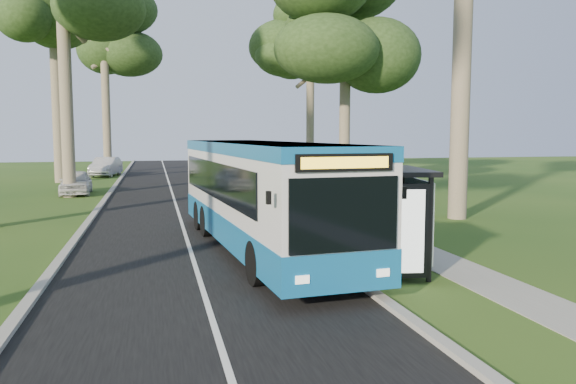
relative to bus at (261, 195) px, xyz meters
name	(u,v)px	position (x,y,z in m)	size (l,w,h in m)	color
ground	(324,260)	(1.46, -1.60, -1.65)	(120.00, 120.00, 0.00)	#254816
road	(179,214)	(-2.04, 8.40, -1.64)	(7.00, 100.00, 0.02)	black
kerb_east	(258,210)	(1.46, 8.40, -1.59)	(0.25, 100.00, 0.12)	#9E9B93
kerb_west	(93,215)	(-5.54, 8.40, -1.59)	(0.25, 100.00, 0.12)	#9E9B93
centre_line	(179,213)	(-2.04, 8.40, -1.63)	(0.12, 100.00, 0.01)	white
footpath	(323,209)	(4.46, 8.40, -1.64)	(1.50, 100.00, 0.02)	gray
bus	(261,195)	(0.00, 0.00, 0.00)	(3.51, 12.21, 3.19)	silver
bus_stop_sign	(386,214)	(1.96, -4.56, 0.00)	(0.09, 0.37, 2.66)	gray
bus_shelter	(403,200)	(2.91, -3.43, 0.16)	(2.11, 3.23, 2.57)	black
litter_bin	(332,229)	(2.44, 0.78, -1.23)	(0.48, 0.48, 0.84)	black
car_white	(76,182)	(-7.39, 17.80, -0.96)	(1.64, 4.07, 1.39)	silver
car_silver	(106,167)	(-6.86, 31.83, -0.87)	(1.65, 4.73, 1.56)	#B2B4BA
tree_west_e	(103,28)	(-7.04, 36.40, 10.98)	(5.20, 5.20, 17.07)	#7A6B56
tree_east_c	(346,16)	(8.26, 16.40, 8.75)	(5.20, 5.20, 14.03)	#7A6B56
tree_east_d	(310,51)	(9.46, 28.40, 8.47)	(5.20, 5.20, 13.65)	#7A6B56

